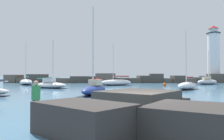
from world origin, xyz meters
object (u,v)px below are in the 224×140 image
at_px(sailboat_moored_3, 51,85).
at_px(person_on_rocks, 37,97).
at_px(sailboat_moored_6, 116,82).
at_px(mooring_buoy_orange_near, 192,84).
at_px(sailboat_moored_1, 95,89).
at_px(mooring_buoy_far_side, 165,84).
at_px(sailboat_moored_2, 27,82).
at_px(sailboat_moored_5, 208,81).
at_px(sailboat_moored_0, 188,86).
at_px(lighthouse, 215,57).

height_order(sailboat_moored_3, person_on_rocks, sailboat_moored_3).
xyz_separation_m(sailboat_moored_6, mooring_buoy_orange_near, (15.18, 0.15, -0.27)).
relative_size(sailboat_moored_1, mooring_buoy_far_side, 10.97).
height_order(sailboat_moored_2, sailboat_moored_6, sailboat_moored_2).
xyz_separation_m(sailboat_moored_1, person_on_rocks, (-1.81, -12.61, 0.41)).
bearing_deg(sailboat_moored_6, sailboat_moored_5, 12.33).
height_order(sailboat_moored_2, person_on_rocks, sailboat_moored_2).
distance_m(sailboat_moored_5, sailboat_moored_6, 20.77).
distance_m(sailboat_moored_1, sailboat_moored_3, 13.86).
bearing_deg(sailboat_moored_1, mooring_buoy_orange_near, 49.31).
relative_size(sailboat_moored_3, sailboat_moored_6, 0.91).
relative_size(sailboat_moored_1, sailboat_moored_5, 1.25).
relative_size(sailboat_moored_0, sailboat_moored_3, 1.10).
relative_size(sailboat_moored_2, sailboat_moored_6, 1.10).
bearing_deg(sailboat_moored_5, person_on_rocks, -123.31).
distance_m(sailboat_moored_1, mooring_buoy_orange_near, 27.23).
height_order(sailboat_moored_1, sailboat_moored_3, sailboat_moored_1).
distance_m(sailboat_moored_1, person_on_rocks, 12.75).
height_order(sailboat_moored_2, sailboat_moored_3, sailboat_moored_2).
height_order(sailboat_moored_0, sailboat_moored_6, sailboat_moored_0).
distance_m(sailboat_moored_2, sailboat_moored_6, 19.27).
distance_m(sailboat_moored_0, mooring_buoy_far_side, 9.77).
xyz_separation_m(lighthouse, sailboat_moored_2, (-46.59, -13.95, -6.39)).
bearing_deg(sailboat_moored_0, lighthouse, 59.06).
height_order(lighthouse, sailboat_moored_2, lighthouse).
xyz_separation_m(sailboat_moored_5, mooring_buoy_far_side, (-11.07, -7.00, -0.36)).
bearing_deg(sailboat_moored_0, person_on_rocks, -124.81).
distance_m(sailboat_moored_3, person_on_rocks, 24.78).
distance_m(sailboat_moored_3, mooring_buoy_far_side, 20.74).
bearing_deg(sailboat_moored_3, person_on_rocks, -75.79).
bearing_deg(sailboat_moored_2, sailboat_moored_0, -27.45).
xyz_separation_m(sailboat_moored_1, sailboat_moored_6, (2.58, 20.50, -0.00)).
relative_size(lighthouse, sailboat_moored_2, 1.73).
bearing_deg(person_on_rocks, sailboat_moored_0, 55.19).
relative_size(sailboat_moored_0, mooring_buoy_orange_near, 9.49).
xyz_separation_m(sailboat_moored_1, mooring_buoy_far_side, (11.79, 17.93, -0.30)).
xyz_separation_m(sailboat_moored_2, mooring_buoy_far_side, (28.27, -5.42, -0.30)).
bearing_deg(sailboat_moored_2, sailboat_moored_1, -54.80).
distance_m(sailboat_moored_0, sailboat_moored_1, 15.10).
bearing_deg(sailboat_moored_3, sailboat_moored_0, -8.81).
bearing_deg(lighthouse, mooring_buoy_orange_near, -126.57).
bearing_deg(sailboat_moored_6, sailboat_moored_0, -50.58).
xyz_separation_m(sailboat_moored_2, person_on_rocks, (14.67, -35.97, 0.40)).
relative_size(sailboat_moored_2, person_on_rocks, 5.07).
bearing_deg(sailboat_moored_1, sailboat_moored_3, 124.67).
bearing_deg(mooring_buoy_orange_near, sailboat_moored_2, 175.47).
bearing_deg(sailboat_moored_2, lighthouse, 16.67).
relative_size(sailboat_moored_2, sailboat_moored_5, 1.25).
height_order(lighthouse, mooring_buoy_orange_near, lighthouse).
relative_size(sailboat_moored_6, mooring_buoy_orange_near, 9.47).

